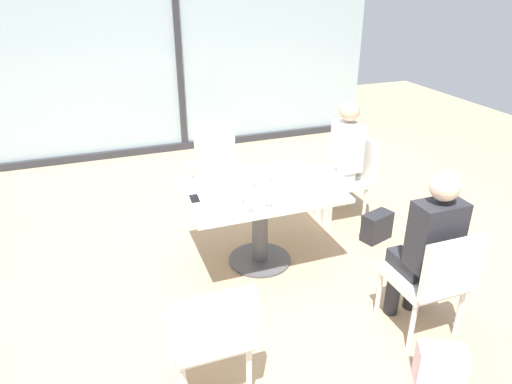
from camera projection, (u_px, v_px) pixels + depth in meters
ground_plane at (260, 261)px, 4.29m from camera, size 12.00×12.00×0.00m
window_wall_backdrop at (179, 65)px, 6.48m from camera, size 5.75×0.10×2.70m
dining_table_main at (260, 207)px, 4.05m from camera, size 1.31×0.92×0.73m
chair_front_right at (433, 276)px, 3.22m from camera, size 0.46×0.50×0.87m
chair_far_right at (349, 173)px, 4.87m from camera, size 0.50×0.46×0.87m
chair_front_left at (211, 332)px, 2.73m from camera, size 0.46×0.50×0.87m
chair_near_window at (219, 161)px, 5.17m from camera, size 0.46×0.51×0.87m
person_front_right at (428, 243)px, 3.23m from camera, size 0.34×0.39×1.26m
person_far_right at (341, 156)px, 4.75m from camera, size 0.39×0.34×1.26m
wine_glass_0 at (250, 198)px, 3.51m from camera, size 0.07×0.07×0.18m
wine_glass_1 at (244, 189)px, 3.64m from camera, size 0.07×0.07×0.18m
wine_glass_2 at (270, 169)px, 4.02m from camera, size 0.07×0.07×0.18m
wine_glass_3 at (269, 193)px, 3.59m from camera, size 0.07×0.07×0.18m
wine_glass_4 at (253, 173)px, 3.93m from camera, size 0.07×0.07×0.18m
wine_glass_5 at (288, 157)px, 4.28m from camera, size 0.07×0.07×0.18m
wine_glass_6 at (190, 165)px, 4.09m from camera, size 0.07×0.07×0.18m
coffee_cup at (188, 183)px, 3.96m from camera, size 0.08×0.08×0.09m
cell_phone_on_table at (194, 198)px, 3.79m from camera, size 0.08×0.15×0.01m
handbag_0 at (441, 366)px, 2.96m from camera, size 0.34×0.28×0.28m
handbag_1 at (377, 226)px, 4.57m from camera, size 0.33×0.24×0.28m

